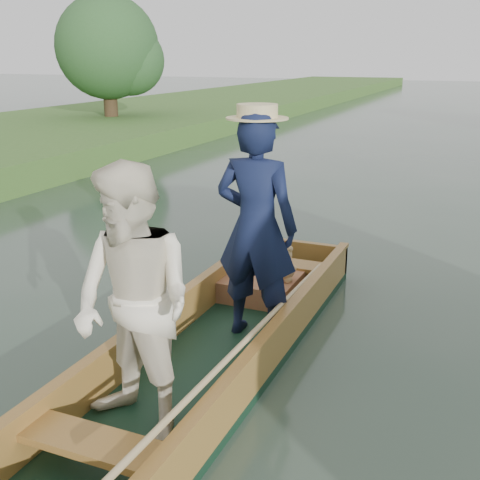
% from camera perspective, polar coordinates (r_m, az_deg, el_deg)
% --- Properties ---
extents(ground, '(120.00, 120.00, 0.00)m').
position_cam_1_polar(ground, '(5.21, -2.65, -11.86)').
color(ground, '#283D30').
rests_on(ground, ground).
extents(punt, '(1.14, 5.00, 2.12)m').
position_cam_1_polar(punt, '(4.73, -3.40, -5.08)').
color(punt, black).
rests_on(punt, ground).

